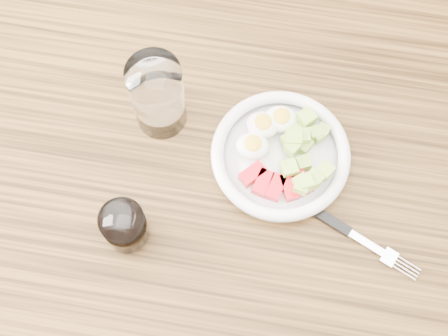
{
  "coord_description": "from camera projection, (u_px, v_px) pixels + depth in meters",
  "views": [
    {
      "loc": [
        0.05,
        -0.32,
        1.7
      ],
      "look_at": [
        -0.01,
        0.01,
        0.8
      ],
      "focal_mm": 50.0,
      "sensor_mm": 36.0,
      "label": 1
    }
  ],
  "objects": [
    {
      "name": "ground",
      "position": [
        227.0,
        273.0,
        1.7
      ],
      "size": [
        4.0,
        4.0,
        0.0
      ],
      "primitive_type": "plane",
      "color": "brown",
      "rests_on": "ground"
    },
    {
      "name": "dining_table",
      "position": [
        229.0,
        200.0,
        1.08
      ],
      "size": [
        1.5,
        0.9,
        0.77
      ],
      "color": "brown",
      "rests_on": "ground"
    },
    {
      "name": "fork",
      "position": [
        337.0,
        225.0,
        0.95
      ],
      "size": [
        0.21,
        0.11,
        0.01
      ],
      "color": "black",
      "rests_on": "dining_table"
    },
    {
      "name": "bowl",
      "position": [
        281.0,
        153.0,
        0.98
      ],
      "size": [
        0.22,
        0.22,
        0.05
      ],
      "color": "white",
      "rests_on": "dining_table"
    },
    {
      "name": "water_glass",
      "position": [
        158.0,
        96.0,
        0.95
      ],
      "size": [
        0.08,
        0.08,
        0.15
      ],
      "primitive_type": "cylinder",
      "color": "white",
      "rests_on": "dining_table"
    },
    {
      "name": "coffee_glass",
      "position": [
        125.0,
        226.0,
        0.92
      ],
      "size": [
        0.07,
        0.07,
        0.08
      ],
      "color": "white",
      "rests_on": "dining_table"
    }
  ]
}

